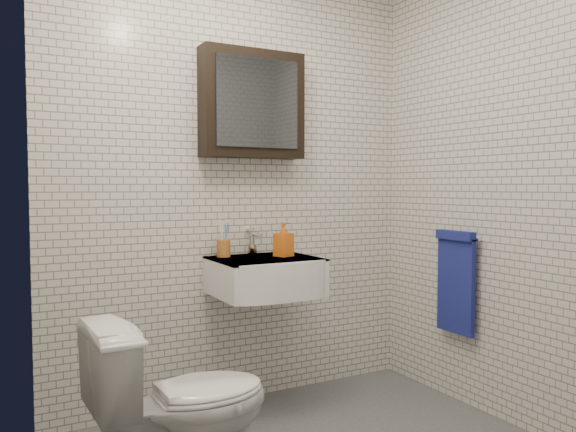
# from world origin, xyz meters

# --- Properties ---
(room_shell) EXTENTS (2.22, 2.02, 2.51)m
(room_shell) POSITION_xyz_m (0.00, 0.00, 1.47)
(room_shell) COLOR silver
(room_shell) RESTS_ON ground
(washbasin) EXTENTS (0.55, 0.50, 0.20)m
(washbasin) POSITION_xyz_m (0.05, 0.73, 0.76)
(washbasin) COLOR white
(washbasin) RESTS_ON room_shell
(faucet) EXTENTS (0.06, 0.20, 0.15)m
(faucet) POSITION_xyz_m (0.05, 0.93, 0.92)
(faucet) COLOR silver
(faucet) RESTS_ON washbasin
(mirror_cabinet) EXTENTS (0.60, 0.15, 0.60)m
(mirror_cabinet) POSITION_xyz_m (0.05, 0.93, 1.70)
(mirror_cabinet) COLOR black
(mirror_cabinet) RESTS_ON room_shell
(towel_rail) EXTENTS (0.09, 0.30, 0.58)m
(towel_rail) POSITION_xyz_m (1.04, 0.35, 0.72)
(towel_rail) COLOR silver
(towel_rail) RESTS_ON room_shell
(toothbrush_cup) EXTENTS (0.08, 0.08, 0.21)m
(toothbrush_cup) POSITION_xyz_m (-0.13, 0.92, 0.90)
(toothbrush_cup) COLOR #AD682B
(toothbrush_cup) RESTS_ON washbasin
(soap_bottle) EXTENTS (0.11, 0.11, 0.19)m
(soap_bottle) POSITION_xyz_m (0.17, 0.78, 0.95)
(soap_bottle) COLOR orange
(soap_bottle) RESTS_ON washbasin
(toilet) EXTENTS (0.73, 0.44, 0.73)m
(toilet) POSITION_xyz_m (-0.61, 0.18, 0.36)
(toilet) COLOR white
(toilet) RESTS_ON ground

